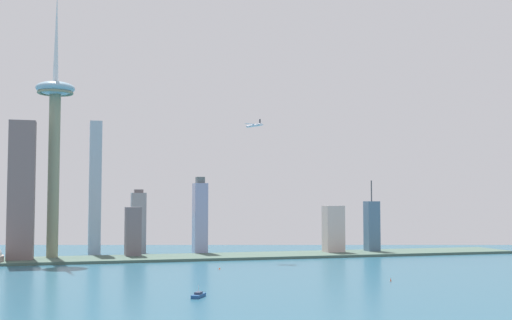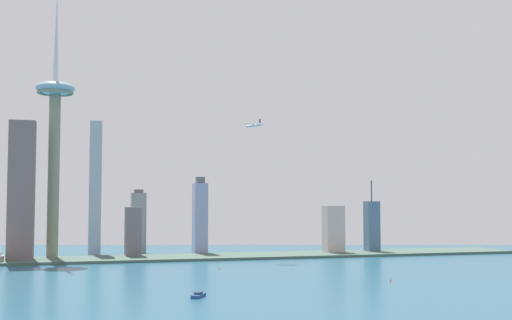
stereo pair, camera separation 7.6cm
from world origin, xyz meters
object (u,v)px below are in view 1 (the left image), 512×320
(skyscraper_1, at_px, (138,222))
(skyscraper_3, at_px, (372,227))
(skyscraper_5, at_px, (200,218))
(skyscraper_4, at_px, (133,232))
(boat_0, at_px, (198,295))
(observation_tower, at_px, (55,123))
(skyscraper_2, at_px, (95,188))
(skyscraper_0, at_px, (333,230))
(channel_buoy_1, at_px, (220,268))
(skyscraper_6, at_px, (21,191))
(channel_buoy_0, at_px, (391,280))
(airplane, at_px, (254,125))

(skyscraper_1, bearing_deg, skyscraper_3, -16.13)
(skyscraper_1, relative_size, skyscraper_5, 0.84)
(skyscraper_4, distance_m, boat_0, 335.11)
(observation_tower, height_order, skyscraper_2, observation_tower)
(skyscraper_0, xyz_separation_m, skyscraper_4, (-250.18, 15.07, -0.68))
(skyscraper_0, distance_m, channel_buoy_1, 227.15)
(skyscraper_1, bearing_deg, skyscraper_6, -145.65)
(skyscraper_5, distance_m, channel_buoy_0, 328.55)
(skyscraper_2, xyz_separation_m, skyscraper_6, (-81.60, -80.31, -5.73))
(skyscraper_5, bearing_deg, skyscraper_3, -9.19)
(skyscraper_4, bearing_deg, skyscraper_0, -3.45)
(channel_buoy_0, height_order, channel_buoy_1, channel_buoy_0)
(observation_tower, relative_size, skyscraper_6, 2.03)
(skyscraper_3, distance_m, boat_0, 431.50)
(skyscraper_2, xyz_separation_m, skyscraper_4, (42.87, -57.03, -53.80))
(channel_buoy_0, xyz_separation_m, channel_buoy_1, (-117.53, 133.94, -0.59))
(observation_tower, height_order, skyscraper_6, observation_tower)
(observation_tower, bearing_deg, airplane, -9.89)
(skyscraper_2, bearing_deg, observation_tower, -128.56)
(skyscraper_5, bearing_deg, airplane, -51.48)
(skyscraper_1, height_order, boat_0, skyscraper_1)
(skyscraper_0, xyz_separation_m, skyscraper_3, (54.23, 1.43, 2.94))
(skyscraper_0, relative_size, boat_0, 3.65)
(skyscraper_5, bearing_deg, skyscraper_6, -167.84)
(observation_tower, xyz_separation_m, skyscraper_1, (104.23, 74.32, -117.28))
(skyscraper_3, relative_size, airplane, 3.58)
(observation_tower, distance_m, skyscraper_6, 87.84)
(skyscraper_2, height_order, skyscraper_4, skyscraper_2)
(skyscraper_0, height_order, channel_buoy_0, skyscraper_0)
(skyscraper_1, height_order, skyscraper_4, skyscraper_1)
(skyscraper_5, bearing_deg, channel_buoy_0, -71.31)
(skyscraper_2, bearing_deg, channel_buoy_1, -61.31)
(skyscraper_4, xyz_separation_m, airplane, (137.09, -43.51, 127.63))
(skyscraper_2, height_order, channel_buoy_1, skyscraper_2)
(observation_tower, bearing_deg, skyscraper_1, 35.49)
(skyscraper_0, height_order, skyscraper_5, skyscraper_5)
(channel_buoy_1, bearing_deg, skyscraper_6, 146.64)
(observation_tower, distance_m, skyscraper_5, 209.77)
(skyscraper_0, xyz_separation_m, skyscraper_1, (-237.23, 85.70, 9.06))
(skyscraper_4, height_order, channel_buoy_1, skyscraper_4)
(skyscraper_6, bearing_deg, boat_0, -65.55)
(boat_0, bearing_deg, skyscraper_6, 54.75)
(skyscraper_6, relative_size, airplane, 5.94)
(skyscraper_4, height_order, boat_0, skyscraper_4)
(skyscraper_3, distance_m, channel_buoy_0, 297.82)
(skyscraper_1, bearing_deg, channel_buoy_1, -75.22)
(airplane, bearing_deg, observation_tower, 56.87)
(skyscraper_3, relative_size, skyscraper_4, 1.56)
(skyscraper_4, relative_size, airplane, 2.29)
(boat_0, bearing_deg, channel_buoy_0, -44.46)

